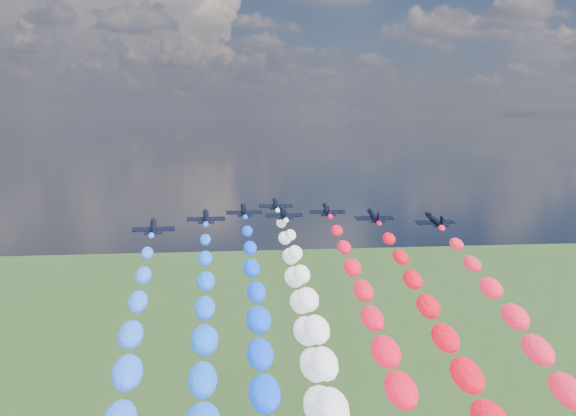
{
  "coord_description": "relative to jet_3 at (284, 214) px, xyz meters",
  "views": [
    {
      "loc": [
        -17.0,
        -144.83,
        112.01
      ],
      "look_at": [
        0.0,
        4.0,
        91.08
      ],
      "focal_mm": 41.69,
      "sensor_mm": 36.0,
      "label": 1
    }
  ],
  "objects": [
    {
      "name": "trail_4",
      "position": [
        -0.29,
        -45.33,
        -19.38
      ],
      "size": [
        6.16,
        119.65,
        43.26
      ],
      "primitive_type": null,
      "color": "white"
    },
    {
      "name": "jet_2",
      "position": [
        -8.99,
        5.81,
        0.0
      ],
      "size": [
        8.84,
        12.01,
        4.5
      ],
      "primitive_type": null,
      "rotation": [
        0.17,
        0.0,
        0.02
      ],
      "color": "black"
    },
    {
      "name": "trail_5",
      "position": [
        11.0,
        -57.22,
        -19.38
      ],
      "size": [
        6.16,
        119.65,
        43.26
      ],
      "primitive_type": null,
      "color": "red"
    },
    {
      "name": "jet_5",
      "position": [
        11.0,
        4.37,
        0.0
      ],
      "size": [
        9.41,
        12.41,
        4.5
      ],
      "primitive_type": null,
      "rotation": [
        0.17,
        0.0,
        -0.07
      ],
      "color": "black"
    },
    {
      "name": "jet_4",
      "position": [
        -0.29,
        16.26,
        0.0
      ],
      "size": [
        9.11,
        12.2,
        4.5
      ],
      "primitive_type": null,
      "rotation": [
        0.17,
        0.0,
        -0.04
      ],
      "color": "black"
    },
    {
      "name": "jet_0",
      "position": [
        -28.74,
        -16.04,
        0.0
      ],
      "size": [
        9.39,
        12.4,
        4.5
      ],
      "primitive_type": null,
      "rotation": [
        0.17,
        0.0,
        0.06
      ],
      "color": "black"
    },
    {
      "name": "trail_3",
      "position": [
        -0.0,
        -61.59,
        -19.38
      ],
      "size": [
        6.16,
        119.65,
        43.26
      ],
      "primitive_type": null,
      "color": "white"
    },
    {
      "name": "trail_2",
      "position": [
        -8.99,
        -55.78,
        -19.38
      ],
      "size": [
        6.16,
        119.65,
        43.26
      ],
      "primitive_type": null,
      "color": "#093BF4"
    },
    {
      "name": "jet_3",
      "position": [
        0.0,
        0.0,
        0.0
      ],
      "size": [
        8.69,
        11.9,
        4.5
      ],
      "primitive_type": null,
      "rotation": [
        0.17,
        0.0,
        -0.0
      ],
      "color": "black"
    },
    {
      "name": "jet_7",
      "position": [
        31.77,
        -13.92,
        0.0
      ],
      "size": [
        9.24,
        12.29,
        4.5
      ],
      "primitive_type": null,
      "rotation": [
        0.17,
        0.0,
        0.05
      ],
      "color": "black"
    },
    {
      "name": "jet_1",
      "position": [
        -18.06,
        -3.52,
        0.0
      ],
      "size": [
        8.89,
        12.04,
        4.5
      ],
      "primitive_type": null,
      "rotation": [
        0.17,
        0.0,
        0.02
      ],
      "color": "black"
    },
    {
      "name": "jet_6",
      "position": [
        19.98,
        -6.63,
        0.0
      ],
      "size": [
        8.7,
        11.9,
        4.5
      ],
      "primitive_type": null,
      "rotation": [
        0.17,
        0.0,
        -0.0
      ],
      "color": "black"
    }
  ]
}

